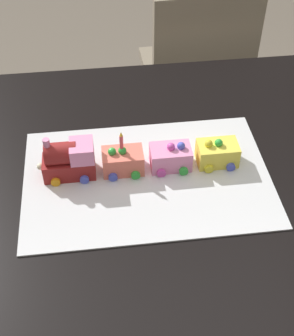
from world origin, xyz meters
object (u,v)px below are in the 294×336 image
(cake_car_hopper_bubblegum, at_px, (171,157))
(chair, at_px, (196,73))
(cake_locomotive, at_px, (69,160))
(cake_car_gondola_lemon, at_px, (217,153))
(cake_car_caboose_coral, at_px, (123,161))
(dining_table, at_px, (155,204))
(birthday_candle, at_px, (121,140))

(cake_car_hopper_bubblegum, bearing_deg, chair, 73.22)
(cake_locomotive, bearing_deg, cake_car_gondola_lemon, 0.00)
(chair, distance_m, cake_car_gondola_lemon, 0.87)
(cake_car_caboose_coral, bearing_deg, cake_car_gondola_lemon, 0.00)
(cake_car_gondola_lemon, bearing_deg, cake_car_hopper_bubblegum, 180.00)
(dining_table, relative_size, chair, 1.63)
(chair, height_order, cake_car_caboose_coral, chair)
(cake_car_hopper_bubblegum, distance_m, cake_car_gondola_lemon, 0.12)
(cake_locomotive, bearing_deg, dining_table, -7.06)
(chair, bearing_deg, birthday_candle, 63.72)
(chair, height_order, cake_car_gondola_lemon, chair)
(dining_table, height_order, birthday_candle, birthday_candle)
(chair, xyz_separation_m, cake_car_gondola_lemon, (-0.13, -0.81, 0.30))
(dining_table, relative_size, cake_car_caboose_coral, 14.00)
(cake_car_gondola_lemon, relative_size, birthday_candle, 2.05)
(cake_locomotive, height_order, cake_car_caboose_coral, cake_locomotive)
(cake_locomotive, relative_size, cake_car_caboose_coral, 1.40)
(cake_car_gondola_lemon, distance_m, birthday_candle, 0.25)
(dining_table, height_order, cake_car_gondola_lemon, cake_car_gondola_lemon)
(cake_locomotive, relative_size, cake_car_hopper_bubblegum, 1.40)
(cake_car_caboose_coral, bearing_deg, birthday_candle, -180.00)
(cake_locomotive, distance_m, cake_car_hopper_bubblegum, 0.25)
(cake_locomotive, distance_m, cake_car_gondola_lemon, 0.36)
(cake_locomotive, bearing_deg, birthday_candle, -0.00)
(chair, relative_size, cake_car_gondola_lemon, 8.60)
(dining_table, height_order, cake_car_caboose_coral, cake_car_caboose_coral)
(cake_car_caboose_coral, height_order, cake_car_hopper_bubblegum, same)
(birthday_candle, bearing_deg, chair, 65.77)
(dining_table, bearing_deg, cake_car_gondola_lemon, 9.24)
(cake_car_caboose_coral, distance_m, cake_car_hopper_bubblegum, 0.12)
(cake_locomotive, bearing_deg, chair, 58.69)
(dining_table, relative_size, cake_locomotive, 10.00)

